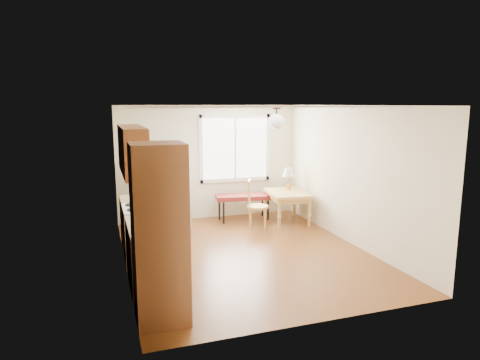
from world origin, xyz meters
name	(u,v)px	position (x,y,z in m)	size (l,w,h in m)	color
room_shell	(246,182)	(0.00, 0.00, 1.25)	(4.60, 5.60, 2.62)	#532911
kitchen_run	(147,224)	(-1.72, -0.63, 0.84)	(0.65, 3.40, 2.20)	brown
window_unit	(235,148)	(0.60, 2.47, 1.55)	(1.64, 0.05, 1.51)	white
pendant_light	(276,120)	(0.70, 0.40, 2.24)	(0.26, 0.26, 0.40)	#301C15
refrigerator	(170,188)	(-0.96, 1.99, 0.83)	(0.70, 0.72, 1.67)	white
bench	(244,198)	(0.66, 2.06, 0.50)	(1.27, 0.64, 0.56)	maroon
dining_table	(287,196)	(1.50, 1.60, 0.56)	(0.90, 1.14, 0.67)	#B89246
chair	(253,201)	(0.65, 1.40, 0.57)	(0.49, 0.48, 0.99)	#B89246
table_lamp	(288,174)	(1.63, 1.86, 1.01)	(0.27, 0.27, 0.47)	#C48A3E
coffee_maker	(152,225)	(-1.72, -1.32, 1.02)	(0.21, 0.25, 0.34)	black
kettle	(146,220)	(-1.77, -1.01, 1.01)	(0.13, 0.13, 0.26)	red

